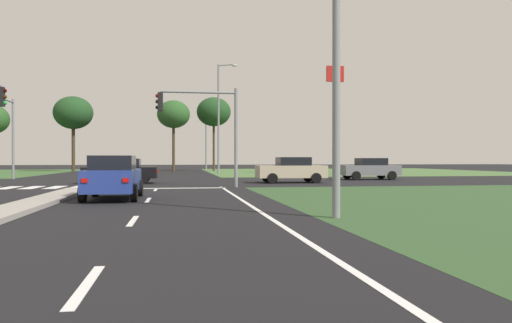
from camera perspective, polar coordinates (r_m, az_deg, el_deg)
name	(u,v)px	position (r m, az deg, el deg)	size (l,w,h in m)	color
ground_plane	(105,182)	(32.36, -17.31, -2.37)	(200.00, 200.00, 0.00)	black
grass_verge_far_right	(351,171)	(60.27, 11.14, -1.14)	(35.00, 35.00, 0.01)	#476B38
median_island_far	(138,172)	(57.20, -13.77, -1.16)	(1.20, 36.00, 0.14)	#ADA89E
lane_dash_near	(86,285)	(6.19, -19.36, -13.56)	(0.14, 2.00, 0.01)	silver
lane_dash_second	(133,221)	(12.06, -14.28, -6.78)	(0.14, 2.00, 0.01)	silver
lane_dash_third	(148,200)	(18.01, -12.58, -4.45)	(0.14, 2.00, 0.01)	silver
lane_dash_fourth	(156,190)	(23.99, -11.74, -3.27)	(0.14, 2.00, 0.01)	silver
edge_line_right	(257,210)	(14.26, 0.08, -5.68)	(0.14, 24.00, 0.01)	silver
stop_bar_near	(163,188)	(25.05, -10.94, -3.12)	(6.40, 0.50, 0.01)	silver
crosswalk_bar_third	(9,188)	(28.20, -27.10, -2.77)	(0.70, 2.80, 0.01)	silver
crosswalk_bar_fourth	(32,188)	(27.87, -24.85, -2.80)	(0.70, 2.80, 0.01)	silver
crosswalk_bar_fifth	(55,187)	(27.58, -22.55, -2.82)	(0.70, 2.80, 0.01)	silver
crosswalk_bar_sixth	(78,187)	(27.34, -20.20, -2.85)	(0.70, 2.80, 0.01)	silver
crosswalk_bar_seventh	(101,187)	(27.14, -17.81, -2.87)	(0.70, 2.80, 0.01)	silver
car_blue_near	(113,177)	(18.73, -16.45, -1.77)	(1.94, 4.17, 1.62)	navy
car_teal_second	(124,165)	(64.71, -15.30, -0.36)	(2.07, 4.28, 1.54)	#19565B
car_beige_third	(291,170)	(30.61, 4.19, -0.97)	(4.33, 2.09, 1.61)	#BCAD8E
car_maroon_fourth	(115,165)	(55.74, -16.28, -0.44)	(1.94, 4.21, 1.58)	maroon
car_black_fifth	(121,171)	(30.85, -15.59, -1.05)	(4.45, 1.97, 1.53)	black
car_grey_sixth	(370,169)	(36.26, 13.22, -0.82)	(4.23, 2.08, 1.57)	slate
traffic_signal_far_left	(5,122)	(38.87, -27.48, 4.14)	(0.32, 5.04, 5.99)	gray
traffic_signal_near_right	(206,119)	(25.53, -5.91, 5.01)	(4.27, 0.32, 5.23)	gray
street_lamp_near	(332,36)	(12.92, 8.94, 14.41)	(0.84, 2.05, 8.23)	gray
street_lamp_third	(220,114)	(47.73, -4.28, 5.59)	(1.88, 1.01, 10.78)	gray
street_lamp_fourth	(208,136)	(68.58, -5.69, 3.02)	(2.58, 0.28, 8.45)	gray
pedestrian_at_median	(122,163)	(43.72, -15.47, -0.16)	(0.34, 0.34, 1.70)	#232833
fastfood_pole_sign	(335,95)	(50.52, 9.29, 7.75)	(1.80, 0.40, 11.00)	red
treeline_third	(73,113)	(63.72, -20.72, 5.35)	(4.72, 4.72, 9.20)	#423323
treeline_fourth	(174,115)	(59.97, -9.69, 5.46)	(3.97, 3.97, 8.65)	#423323
treeline_fifth	(214,112)	(62.06, -5.00, 5.82)	(4.32, 4.32, 9.36)	#423323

